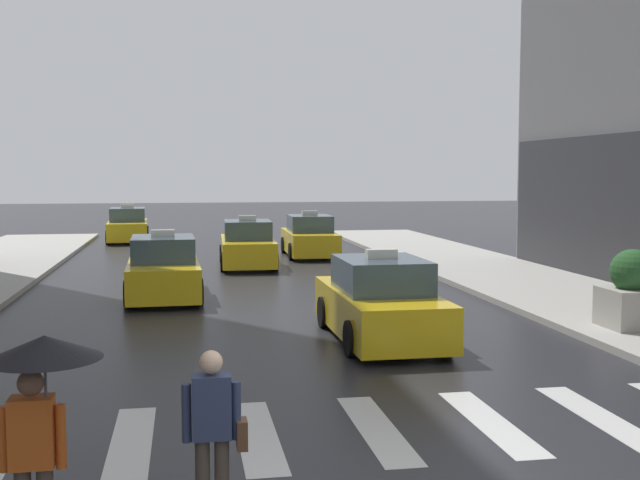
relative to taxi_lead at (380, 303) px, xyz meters
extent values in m
cube|color=silver|center=(-4.46, -5.24, -0.72)|extent=(0.50, 2.80, 0.01)
cube|color=silver|center=(-2.92, -5.24, -0.72)|extent=(0.50, 2.80, 0.01)
cube|color=silver|center=(-1.37, -5.24, -0.72)|extent=(0.50, 2.80, 0.01)
cube|color=silver|center=(0.17, -5.24, -0.72)|extent=(0.50, 2.80, 0.01)
cube|color=silver|center=(1.71, -5.24, -0.72)|extent=(0.50, 2.80, 0.01)
cube|color=yellow|center=(0.00, 0.02, -0.16)|extent=(1.83, 4.51, 0.84)
cube|color=#384C5B|center=(0.00, -0.08, 0.58)|extent=(1.61, 2.11, 0.64)
cube|color=silver|center=(0.00, -0.08, 0.99)|extent=(0.60, 0.24, 0.18)
cylinder|color=black|center=(-0.86, 1.37, -0.39)|extent=(0.22, 0.66, 0.66)
cylinder|color=black|center=(0.85, 1.38, -0.39)|extent=(0.22, 0.66, 0.66)
cylinder|color=black|center=(-0.85, -1.33, -0.39)|extent=(0.22, 0.66, 0.66)
cylinder|color=black|center=(0.86, -1.32, -0.39)|extent=(0.22, 0.66, 0.66)
cube|color=#F2EAB2|center=(-0.64, 2.29, -0.12)|extent=(0.20, 0.04, 0.14)
cube|color=#F2EAB2|center=(0.62, 2.30, -0.12)|extent=(0.20, 0.04, 0.14)
cube|color=yellow|center=(-4.34, 6.05, -0.16)|extent=(1.92, 4.54, 0.84)
cube|color=#384C5B|center=(-4.34, 5.95, 0.58)|extent=(1.65, 2.14, 0.64)
cube|color=silver|center=(-4.34, 5.95, 0.99)|extent=(0.61, 0.26, 0.18)
cylinder|color=black|center=(-5.23, 7.38, -0.39)|extent=(0.24, 0.67, 0.66)
cylinder|color=black|center=(-3.52, 7.42, -0.39)|extent=(0.24, 0.67, 0.66)
cylinder|color=black|center=(-5.16, 4.68, -0.39)|extent=(0.24, 0.67, 0.66)
cylinder|color=black|center=(-3.45, 4.72, -0.39)|extent=(0.24, 0.67, 0.66)
cube|color=#F2EAB2|center=(-5.03, 8.30, -0.12)|extent=(0.20, 0.05, 0.14)
cube|color=#F2EAB2|center=(-3.77, 8.33, -0.12)|extent=(0.20, 0.05, 0.14)
cube|color=yellow|center=(-1.60, 12.53, -0.16)|extent=(1.96, 4.56, 0.84)
cube|color=#384C5B|center=(-1.61, 12.43, 0.58)|extent=(1.67, 2.16, 0.64)
cube|color=silver|center=(-1.61, 12.43, 0.99)|extent=(0.61, 0.26, 0.18)
cylinder|color=black|center=(-2.41, 13.91, -0.39)|extent=(0.24, 0.67, 0.66)
cylinder|color=black|center=(-0.70, 13.85, -0.39)|extent=(0.24, 0.67, 0.66)
cylinder|color=black|center=(-2.51, 11.21, -0.39)|extent=(0.24, 0.67, 0.66)
cylinder|color=black|center=(-0.80, 11.15, -0.39)|extent=(0.24, 0.67, 0.66)
cube|color=#F2EAB2|center=(-2.15, 14.82, -0.12)|extent=(0.20, 0.05, 0.14)
cube|color=#F2EAB2|center=(-0.89, 14.78, -0.12)|extent=(0.20, 0.05, 0.14)
cube|color=yellow|center=(1.07, 15.52, -0.16)|extent=(1.89, 4.54, 0.84)
cube|color=#384C5B|center=(1.07, 15.42, 0.58)|extent=(1.64, 2.13, 0.64)
cube|color=silver|center=(1.07, 15.42, 0.99)|extent=(0.60, 0.25, 0.18)
cylinder|color=black|center=(0.25, 16.88, -0.39)|extent=(0.23, 0.66, 0.66)
cylinder|color=black|center=(1.96, 16.85, -0.39)|extent=(0.23, 0.66, 0.66)
cylinder|color=black|center=(0.19, 14.18, -0.39)|extent=(0.23, 0.66, 0.66)
cylinder|color=black|center=(1.90, 14.15, -0.39)|extent=(0.23, 0.66, 0.66)
cube|color=#F2EAB2|center=(0.49, 17.80, -0.12)|extent=(0.20, 0.04, 0.14)
cube|color=#F2EAB2|center=(1.75, 17.77, -0.12)|extent=(0.20, 0.04, 0.14)
cube|color=yellow|center=(-6.44, 23.40, -0.16)|extent=(2.00, 4.58, 0.84)
cube|color=#384C5B|center=(-6.44, 23.30, 0.58)|extent=(1.69, 2.17, 0.64)
cube|color=silver|center=(-6.44, 23.30, 0.99)|extent=(0.61, 0.27, 0.18)
cylinder|color=black|center=(-7.35, 24.71, -0.39)|extent=(0.25, 0.67, 0.66)
cylinder|color=black|center=(-5.65, 24.79, -0.39)|extent=(0.25, 0.67, 0.66)
cylinder|color=black|center=(-7.23, 22.02, -0.39)|extent=(0.25, 0.67, 0.66)
cylinder|color=black|center=(-5.53, 22.09, -0.39)|extent=(0.25, 0.67, 0.66)
cube|color=#F2EAB2|center=(-7.17, 25.64, -0.12)|extent=(0.20, 0.05, 0.14)
cube|color=#F2EAB2|center=(-5.91, 25.70, -0.12)|extent=(0.20, 0.05, 0.14)
cube|color=#BF5119|center=(-5.06, -8.09, 0.40)|extent=(0.36, 0.24, 0.60)
sphere|color=brown|center=(-5.06, -8.09, 0.82)|extent=(0.22, 0.22, 0.22)
cylinder|color=#BF5119|center=(-5.29, -8.09, 0.35)|extent=(0.09, 0.09, 0.55)
cylinder|color=#BF5119|center=(-4.83, -8.09, 0.35)|extent=(0.09, 0.09, 0.55)
cylinder|color=#4C4C4C|center=(-4.94, -8.09, 0.70)|extent=(0.02, 0.02, 1.00)
cone|color=black|center=(-4.94, -8.09, 1.12)|extent=(0.96, 0.96, 0.20)
cylinder|color=#473D33|center=(-3.47, -7.62, -0.31)|extent=(0.14, 0.14, 0.82)
cube|color=#2D3856|center=(-3.56, -7.62, 0.40)|extent=(0.36, 0.24, 0.60)
sphere|color=beige|center=(-3.56, -7.62, 0.82)|extent=(0.22, 0.22, 0.22)
cylinder|color=#2D3856|center=(-3.79, -7.62, 0.35)|extent=(0.09, 0.09, 0.55)
cylinder|color=#2D3856|center=(-3.33, -7.62, 0.35)|extent=(0.09, 0.09, 0.55)
cube|color=brown|center=(-3.28, -7.62, 0.12)|extent=(0.10, 0.20, 0.28)
cube|color=#A8A399|center=(5.15, -0.42, -0.17)|extent=(1.10, 1.10, 0.80)
sphere|color=#285628|center=(5.15, -0.42, 0.58)|extent=(0.90, 0.90, 0.90)
camera|label=1|loc=(-3.78, -14.80, 2.57)|focal=43.90mm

